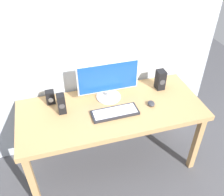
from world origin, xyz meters
TOP-DOWN VIEW (x-y plane):
  - ground_plane at (0.00, 0.00)m, footprint 6.00×6.00m
  - wall_back at (0.00, 0.41)m, footprint 2.49×0.04m
  - desk at (0.00, 0.00)m, footprint 1.73×0.74m
  - monitor at (0.02, 0.17)m, footprint 0.59×0.24m
  - keyboard_primary at (0.01, -0.08)m, footprint 0.43×0.17m
  - mouse at (0.37, -0.06)m, footprint 0.08×0.09m
  - speaker_right at (0.57, 0.17)m, footprint 0.08×0.10m
  - speaker_left at (-0.44, 0.07)m, footprint 0.07×0.08m
  - audio_controller at (-0.53, 0.24)m, footprint 0.08×0.08m

SIDE VIEW (x-z plane):
  - ground_plane at x=0.00m, z-range 0.00..0.00m
  - desk at x=0.00m, z-range 0.31..1.07m
  - keyboard_primary at x=0.01m, z-range 0.76..0.79m
  - mouse at x=0.37m, z-range 0.76..0.80m
  - audio_controller at x=-0.53m, z-range 0.76..0.90m
  - speaker_left at x=-0.44m, z-range 0.76..0.96m
  - speaker_right at x=0.57m, z-range 0.76..0.97m
  - monitor at x=0.02m, z-range 0.77..1.15m
  - wall_back at x=0.00m, z-range 0.00..3.00m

